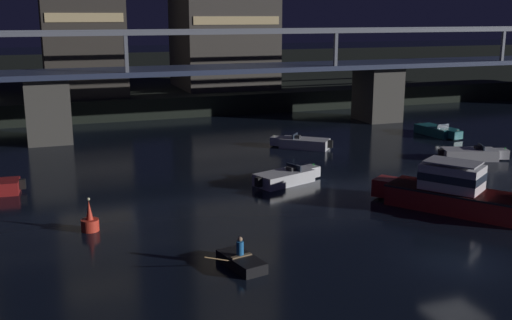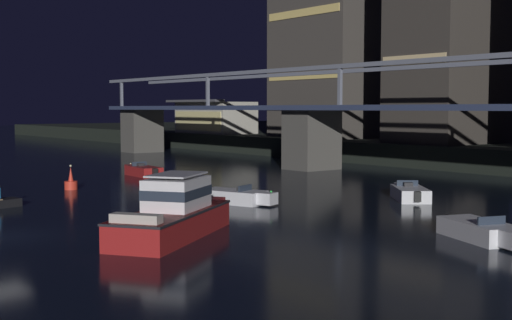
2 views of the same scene
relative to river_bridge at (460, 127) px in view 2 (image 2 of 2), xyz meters
name	(u,v)px [view 2 (image 2 of 2)]	position (x,y,z in m)	size (l,w,h in m)	color
river_bridge	(460,127)	(0.00, 0.00, 0.00)	(102.91, 6.40, 9.38)	#4C4944
waterfront_pavilion	(215,117)	(-48.89, 11.91, 0.08)	(12.40, 7.40, 4.70)	#B2AD9E
cabin_cruiser_near_left	(175,213)	(4.58, -27.85, -3.30)	(6.86, 8.70, 2.79)	maroon
speedboat_near_center	(482,231)	(13.74, -17.97, -3.94)	(5.08, 3.10, 1.16)	silver
speedboat_mid_left	(409,193)	(3.27, -9.85, -3.94)	(4.60, 4.14, 1.16)	silver
speedboat_mid_center	(143,171)	(-20.61, -15.46, -3.94)	(5.22, 2.07, 1.16)	maroon
speedboat_mid_right	(236,197)	(-2.10, -19.38, -3.94)	(5.12, 3.00, 1.16)	silver
channel_buoy	(71,183)	(-14.98, -24.30, -3.88)	(0.90, 0.90, 1.76)	red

